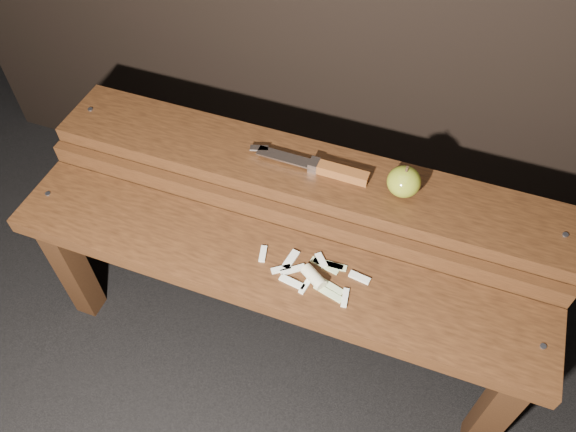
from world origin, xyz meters
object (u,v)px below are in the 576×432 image
(bench_rear_tier, at_px, (303,193))
(knife, at_px, (327,169))
(apple, at_px, (404,182))
(bench_front_tier, at_px, (269,283))

(bench_rear_tier, relative_size, knife, 4.26)
(knife, bearing_deg, apple, 0.15)
(apple, height_order, knife, apple)
(bench_rear_tier, height_order, knife, knife)
(bench_front_tier, bearing_deg, bench_rear_tier, 90.00)
(apple, distance_m, knife, 0.17)
(bench_front_tier, xyz_separation_m, apple, (0.22, 0.23, 0.18))
(bench_front_tier, xyz_separation_m, bench_rear_tier, (0.00, 0.23, 0.06))
(bench_front_tier, distance_m, knife, 0.28)
(bench_rear_tier, relative_size, apple, 15.49)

